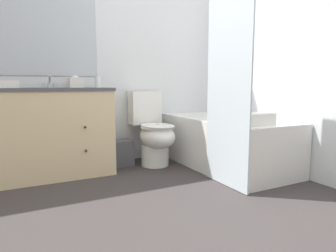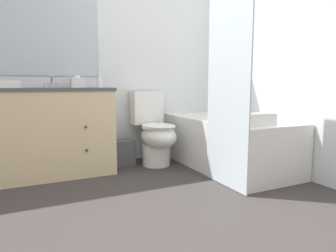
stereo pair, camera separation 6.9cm
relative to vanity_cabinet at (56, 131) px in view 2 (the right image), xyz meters
The scene contains 13 objects.
ground_plane 1.68m from the vanity_cabinet, 61.99° to the right, with size 14.00×14.00×0.00m, color #383333.
wall_back 1.15m from the vanity_cabinet, 21.12° to the left, with size 8.00×0.06×2.50m.
wall_right 2.31m from the vanity_cabinet, 15.62° to the right, with size 0.05×2.70×2.50m.
vanity_cabinet is the anchor object (origin of this frame).
sink_faucet 0.49m from the vanity_cabinet, 90.00° to the left, with size 0.14×0.12×0.12m.
toilet 1.02m from the vanity_cabinet, ahead, with size 0.36×0.67×0.81m.
bathtub 1.75m from the vanity_cabinet, 16.57° to the right, with size 0.76×1.53×0.52m.
shower_curtain 1.72m from the vanity_cabinet, 38.27° to the right, with size 0.01×0.57×1.99m.
wastebasket 0.74m from the vanity_cabinet, ahead, with size 0.24×0.20×0.28m.
tissue_box 0.54m from the vanity_cabinet, 29.03° to the left, with size 0.13×0.14×0.12m.
soap_dispenser 0.65m from the vanity_cabinet, ahead, with size 0.06×0.06×0.14m.
hand_towel_folded 0.60m from the vanity_cabinet, 163.39° to the right, with size 0.22×0.18×0.06m.
bath_towel_folded 1.87m from the vanity_cabinet, 35.22° to the right, with size 0.34×0.18×0.11m.
Camera 2 is at (-1.03, -1.63, 0.87)m, focal length 32.00 mm.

